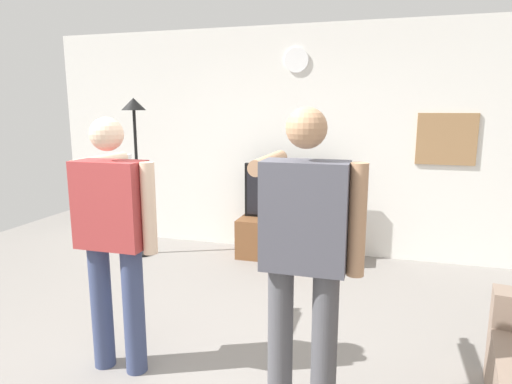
{
  "coord_description": "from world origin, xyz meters",
  "views": [
    {
      "loc": [
        1.02,
        -2.3,
        1.75
      ],
      "look_at": [
        -0.0,
        1.2,
        1.05
      ],
      "focal_mm": 30.83,
      "sensor_mm": 36.0,
      "label": 1
    }
  ],
  "objects_px": {
    "framed_picture": "(446,139)",
    "person_standing_nearer_lamp": "(114,230)",
    "tv_stand": "(289,239)",
    "floor_lamp": "(136,144)",
    "television": "(290,192)",
    "wall_clock": "(296,60)",
    "person_standing_nearer_couch": "(304,251)"
  },
  "relations": [
    {
      "from": "person_standing_nearer_lamp",
      "to": "person_standing_nearer_couch",
      "type": "xyz_separation_m",
      "value": [
        1.28,
        -0.18,
        0.04
      ]
    },
    {
      "from": "television",
      "to": "person_standing_nearer_lamp",
      "type": "distance_m",
      "value": 2.65
    },
    {
      "from": "tv_stand",
      "to": "wall_clock",
      "type": "height_order",
      "value": "wall_clock"
    },
    {
      "from": "tv_stand",
      "to": "floor_lamp",
      "type": "distance_m",
      "value": 2.11
    },
    {
      "from": "tv_stand",
      "to": "framed_picture",
      "type": "bearing_deg",
      "value": 9.99
    },
    {
      "from": "television",
      "to": "framed_picture",
      "type": "height_order",
      "value": "framed_picture"
    },
    {
      "from": "tv_stand",
      "to": "framed_picture",
      "type": "xyz_separation_m",
      "value": [
        1.67,
        0.3,
        1.18
      ]
    },
    {
      "from": "framed_picture",
      "to": "floor_lamp",
      "type": "height_order",
      "value": "floor_lamp"
    },
    {
      "from": "floor_lamp",
      "to": "person_standing_nearer_couch",
      "type": "xyz_separation_m",
      "value": [
        2.41,
        -2.34,
        -0.33
      ]
    },
    {
      "from": "television",
      "to": "wall_clock",
      "type": "height_order",
      "value": "wall_clock"
    },
    {
      "from": "framed_picture",
      "to": "person_standing_nearer_couch",
      "type": "relative_size",
      "value": 0.35
    },
    {
      "from": "framed_picture",
      "to": "wall_clock",
      "type": "bearing_deg",
      "value": -179.83
    },
    {
      "from": "wall_clock",
      "to": "person_standing_nearer_couch",
      "type": "bearing_deg",
      "value": -77.73
    },
    {
      "from": "wall_clock",
      "to": "framed_picture",
      "type": "height_order",
      "value": "wall_clock"
    },
    {
      "from": "television",
      "to": "framed_picture",
      "type": "relative_size",
      "value": 1.77
    },
    {
      "from": "framed_picture",
      "to": "television",
      "type": "bearing_deg",
      "value": -171.56
    },
    {
      "from": "floor_lamp",
      "to": "television",
      "type": "bearing_deg",
      "value": 13.1
    },
    {
      "from": "person_standing_nearer_lamp",
      "to": "television",
      "type": "bearing_deg",
      "value": 76.31
    },
    {
      "from": "wall_clock",
      "to": "floor_lamp",
      "type": "xyz_separation_m",
      "value": [
        -1.76,
        -0.65,
        -0.96
      ]
    },
    {
      "from": "television",
      "to": "framed_picture",
      "type": "xyz_separation_m",
      "value": [
        1.67,
        0.25,
        0.63
      ]
    },
    {
      "from": "tv_stand",
      "to": "person_standing_nearer_couch",
      "type": "height_order",
      "value": "person_standing_nearer_couch"
    },
    {
      "from": "wall_clock",
      "to": "framed_picture",
      "type": "xyz_separation_m",
      "value": [
        1.67,
        0.0,
        -0.88
      ]
    },
    {
      "from": "wall_clock",
      "to": "person_standing_nearer_lamp",
      "type": "xyz_separation_m",
      "value": [
        -0.63,
        -2.82,
        -1.32
      ]
    },
    {
      "from": "wall_clock",
      "to": "person_standing_nearer_lamp",
      "type": "distance_m",
      "value": 3.17
    },
    {
      "from": "tv_stand",
      "to": "wall_clock",
      "type": "xyz_separation_m",
      "value": [
        0.0,
        0.29,
        2.06
      ]
    },
    {
      "from": "tv_stand",
      "to": "floor_lamp",
      "type": "height_order",
      "value": "floor_lamp"
    },
    {
      "from": "tv_stand",
      "to": "framed_picture",
      "type": "distance_m",
      "value": 2.07
    },
    {
      "from": "framed_picture",
      "to": "person_standing_nearer_lamp",
      "type": "distance_m",
      "value": 3.67
    },
    {
      "from": "tv_stand",
      "to": "person_standing_nearer_couch",
      "type": "xyz_separation_m",
      "value": [
        0.65,
        -2.7,
        0.78
      ]
    },
    {
      "from": "person_standing_nearer_couch",
      "to": "floor_lamp",
      "type": "bearing_deg",
      "value": 135.91
    },
    {
      "from": "framed_picture",
      "to": "person_standing_nearer_lamp",
      "type": "bearing_deg",
      "value": -129.21
    },
    {
      "from": "tv_stand",
      "to": "person_standing_nearer_couch",
      "type": "bearing_deg",
      "value": -76.46
    }
  ]
}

